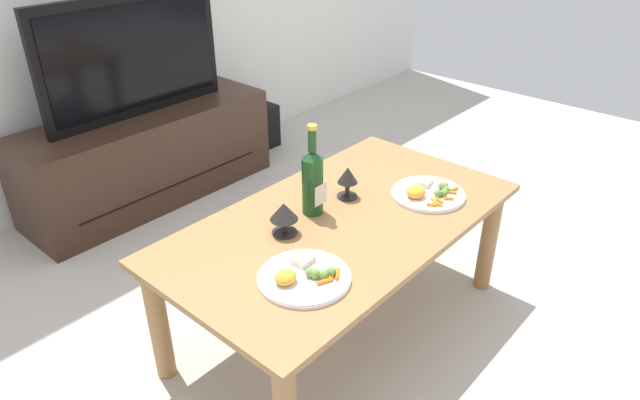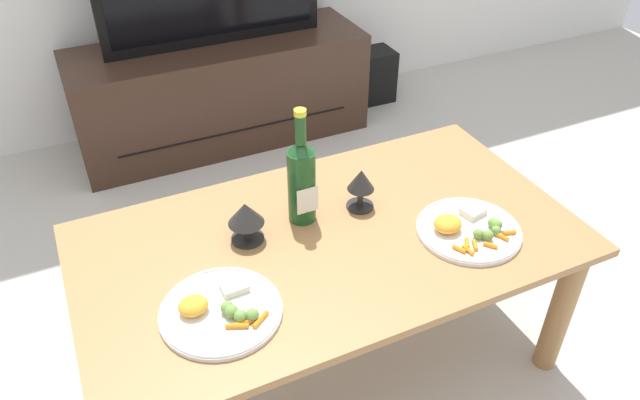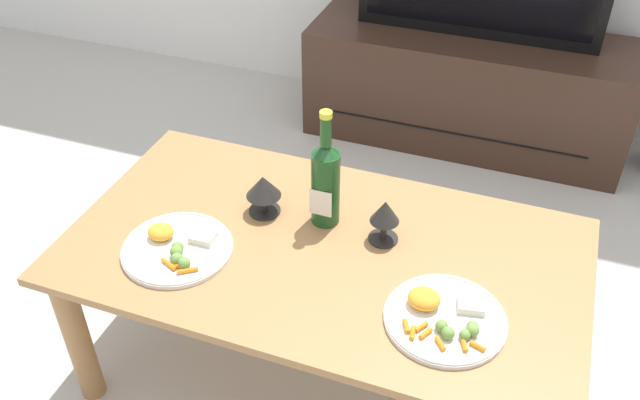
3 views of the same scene
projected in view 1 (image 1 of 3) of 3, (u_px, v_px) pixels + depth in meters
The scene contains 10 objects.
ground_plane at pixel (339, 324), 2.32m from camera, with size 6.40×6.40×0.00m, color #B7B2A8.
dining_table at pixel (341, 237), 2.11m from camera, with size 1.37×0.75×0.51m.
tv_stand at pixel (149, 156), 3.15m from camera, with size 1.39×0.46×0.50m.
tv_screen at pixel (133, 56), 2.87m from camera, with size 1.01×0.05×0.61m.
floor_speaker at pixel (261, 126), 3.81m from camera, with size 0.18×0.18×0.29m, color black.
wine_bottle at pixel (313, 179), 2.04m from camera, with size 0.08×0.08×0.35m.
goblet_left at pixel (284, 213), 1.94m from camera, with size 0.10×0.10×0.12m.
goblet_right at pixel (348, 177), 2.17m from camera, with size 0.08×0.08×0.13m.
dinner_plate_left at pixel (304, 276), 1.75m from camera, with size 0.29×0.29×0.05m.
dinner_plate_right at pixel (428, 193), 2.21m from camera, with size 0.29×0.29×0.06m.
Camera 1 is at (-1.38, -1.11, 1.59)m, focal length 31.88 mm.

